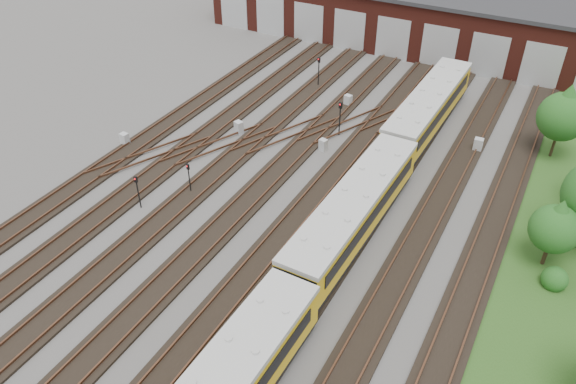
% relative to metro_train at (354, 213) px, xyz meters
% --- Properties ---
extents(ground, '(120.00, 120.00, 0.00)m').
position_rel_metro_train_xyz_m(ground, '(-6.00, -4.61, -1.97)').
color(ground, '#4A4845').
rests_on(ground, ground).
extents(track_network, '(30.40, 70.00, 0.33)m').
position_rel_metro_train_xyz_m(track_network, '(-6.17, -4.02, -1.87)').
color(track_network, black).
rests_on(track_network, ground).
extents(maintenance_shed, '(51.00, 12.50, 6.35)m').
position_rel_metro_train_xyz_m(maintenance_shed, '(-6.01, 35.37, 1.23)').
color(maintenance_shed, '#511B14').
rests_on(maintenance_shed, ground).
extents(grass_verge, '(8.00, 55.00, 0.05)m').
position_rel_metro_train_xyz_m(grass_verge, '(13.00, 5.39, -1.95)').
color(grass_verge, '#234617').
rests_on(grass_verge, ground).
extents(metro_train, '(3.11, 47.59, 3.21)m').
position_rel_metro_train_xyz_m(metro_train, '(0.00, 0.00, 0.00)').
color(metro_train, black).
rests_on(metro_train, ground).
extents(signal_mast_0, '(0.24, 0.23, 2.63)m').
position_rel_metro_train_xyz_m(signal_mast_0, '(-14.27, -4.16, -0.28)').
color(signal_mast_0, black).
rests_on(signal_mast_0, ground).
extents(signal_mast_1, '(0.24, 0.22, 2.46)m').
position_rel_metro_train_xyz_m(signal_mast_1, '(-12.25, -1.03, -0.38)').
color(signal_mast_1, black).
rests_on(signal_mast_1, ground).
extents(signal_mast_2, '(0.27, 0.26, 3.00)m').
position_rel_metro_train_xyz_m(signal_mast_2, '(-11.86, 19.38, -0.05)').
color(signal_mast_2, black).
rests_on(signal_mast_2, ground).
extents(signal_mast_3, '(0.29, 0.28, 3.05)m').
position_rel_metro_train_xyz_m(signal_mast_3, '(-6.19, 11.73, -0.00)').
color(signal_mast_3, black).
rests_on(signal_mast_3, ground).
extents(relay_cabinet_0, '(0.68, 0.58, 1.06)m').
position_rel_metro_train_xyz_m(relay_cabinet_0, '(-21.00, 1.84, -1.44)').
color(relay_cabinet_0, '#B5B7BA').
rests_on(relay_cabinet_0, ground).
extents(relay_cabinet_1, '(0.72, 0.64, 1.05)m').
position_rel_metro_train_xyz_m(relay_cabinet_1, '(-7.67, 17.00, -1.45)').
color(relay_cabinet_1, '#B5B7BA').
rests_on(relay_cabinet_1, ground).
extents(relay_cabinet_2, '(0.81, 0.74, 1.10)m').
position_rel_metro_train_xyz_m(relay_cabinet_2, '(-13.80, 7.93, -1.42)').
color(relay_cabinet_2, '#B5B7BA').
rests_on(relay_cabinet_2, ground).
extents(relay_cabinet_3, '(0.70, 0.62, 1.00)m').
position_rel_metro_train_xyz_m(relay_cabinet_3, '(-6.30, 8.83, -1.47)').
color(relay_cabinet_3, '#B5B7BA').
rests_on(relay_cabinet_3, ground).
extents(relay_cabinet_4, '(0.72, 0.61, 1.15)m').
position_rel_metro_train_xyz_m(relay_cabinet_4, '(4.75, 14.66, -1.40)').
color(relay_cabinet_4, '#B5B7BA').
rests_on(relay_cabinet_4, ground).
extents(tree_0, '(3.78, 3.78, 6.27)m').
position_rel_metro_train_xyz_m(tree_0, '(10.09, 16.66, 2.06)').
color(tree_0, '#302415').
rests_on(tree_0, ground).
extents(tree_3, '(2.98, 2.98, 4.94)m').
position_rel_metro_train_xyz_m(tree_3, '(11.44, 3.24, 1.20)').
color(tree_3, '#302415').
rests_on(tree_3, ground).
extents(bush_0, '(1.54, 1.54, 1.54)m').
position_rel_metro_train_xyz_m(bush_0, '(12.25, 1.55, -1.20)').
color(bush_0, '#174D16').
rests_on(bush_0, ground).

